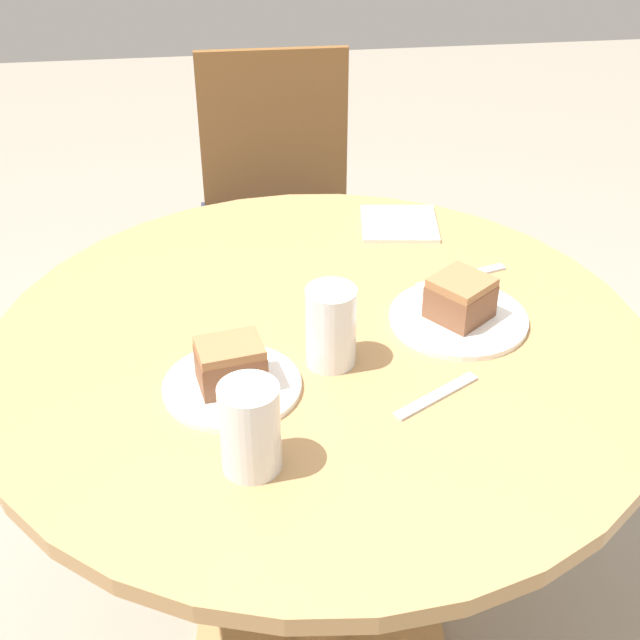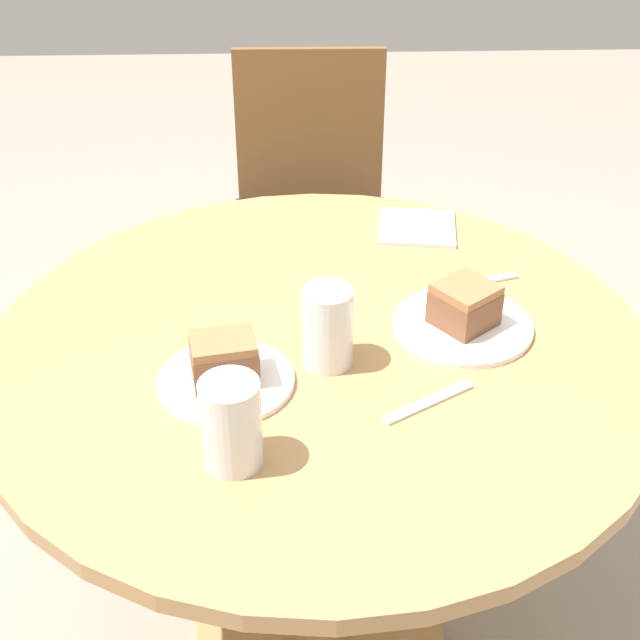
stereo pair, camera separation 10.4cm
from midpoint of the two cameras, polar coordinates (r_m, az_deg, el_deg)
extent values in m
plane|color=gray|center=(1.98, 1.59, -19.72)|extent=(8.00, 8.00, 0.00)
cylinder|color=tan|center=(1.97, 1.60, -19.51)|extent=(0.52, 0.52, 0.03)
cylinder|color=tan|center=(1.69, 1.79, -12.07)|extent=(0.12, 0.12, 0.71)
cylinder|color=tan|center=(1.45, 2.05, -1.85)|extent=(1.09, 1.09, 0.03)
cylinder|color=brown|center=(2.31, -3.88, -2.57)|extent=(0.04, 0.04, 0.45)
cylinder|color=brown|center=(2.32, 5.45, -2.45)|extent=(0.04, 0.04, 0.45)
cylinder|color=brown|center=(2.65, -3.56, 2.67)|extent=(0.04, 0.04, 0.45)
cylinder|color=brown|center=(2.66, 4.58, 2.75)|extent=(0.04, 0.04, 0.45)
cube|color=#2D3342|center=(2.35, 0.69, 5.13)|extent=(0.43, 0.46, 0.03)
cube|color=brown|center=(2.45, 0.57, 12.21)|extent=(0.40, 0.03, 0.43)
cylinder|color=white|center=(1.50, 11.07, -0.39)|extent=(0.23, 0.23, 0.01)
cylinder|color=white|center=(1.35, -3.86, -3.97)|extent=(0.21, 0.21, 0.01)
cube|color=brown|center=(1.48, 11.21, 0.70)|extent=(0.12, 0.12, 0.06)
cube|color=#9E6B42|center=(1.46, 11.37, 1.88)|extent=(0.12, 0.12, 0.01)
cube|color=brown|center=(1.33, -3.92, -2.82)|extent=(0.11, 0.09, 0.06)
cube|color=#9E6B42|center=(1.31, -3.98, -1.55)|extent=(0.11, 0.09, 0.01)
cylinder|color=beige|center=(1.37, 2.66, -1.13)|extent=(0.07, 0.07, 0.09)
cylinder|color=white|center=(1.36, 2.68, -0.50)|extent=(0.08, 0.08, 0.13)
cylinder|color=silver|center=(1.19, -3.15, -7.39)|extent=(0.07, 0.07, 0.09)
cylinder|color=white|center=(1.18, -3.18, -6.69)|extent=(0.08, 0.08, 0.13)
cube|color=silver|center=(1.78, 7.91, 5.86)|extent=(0.17, 0.17, 0.01)
cube|color=silver|center=(1.62, 11.53, 2.28)|extent=(0.18, 0.07, 0.00)
cube|color=silver|center=(1.33, 9.20, -5.27)|extent=(0.14, 0.10, 0.00)
camera|label=1|loc=(0.05, -87.91, 1.40)|focal=50.00mm
camera|label=2|loc=(0.05, 92.09, -1.40)|focal=50.00mm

